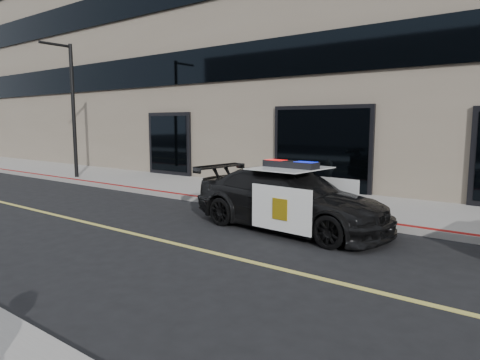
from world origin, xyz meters
The scene contains 6 objects.
ground centered at (0.00, 0.00, 0.00)m, with size 120.00×120.00×0.00m, color black.
sidewalk_n centered at (0.00, 5.25, 0.07)m, with size 60.00×3.50×0.15m, color gray.
building_n centered at (0.00, 10.50, 6.00)m, with size 60.00×7.00×12.00m, color #756856.
police_car centered at (0.56, 2.38, 0.67)m, with size 2.53×4.85×1.50m.
fire_hydrant centered at (-1.91, 4.27, 0.52)m, with size 0.36×0.50×0.79m.
street_light centered at (-10.38, 3.99, 3.03)m, with size 0.15×1.32×5.21m.
Camera 1 is at (5.24, -5.62, 2.31)m, focal length 32.00 mm.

